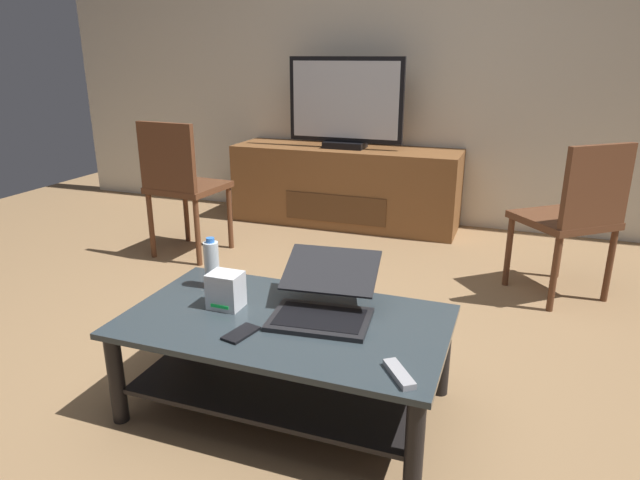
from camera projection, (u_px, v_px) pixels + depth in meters
name	position (u px, v px, depth m)	size (l,w,h in m)	color
ground_plane	(302.00, 360.00, 2.54)	(7.68, 7.68, 0.00)	olive
back_wall	(419.00, 44.00, 4.29)	(6.40, 0.12, 2.80)	beige
coffee_table	(286.00, 346.00, 2.13)	(1.21, 0.70, 0.38)	#2D383D
media_cabinet	(345.00, 186.00, 4.51)	(1.81, 0.51, 0.62)	brown
television	(345.00, 105.00, 4.28)	(0.91, 0.20, 0.69)	black
dining_chair	(575.00, 213.00, 3.03)	(0.62, 0.62, 0.89)	#59331E
side_chair	(181.00, 181.00, 3.69)	(0.47, 0.47, 0.92)	#59331E
laptop	(325.00, 299.00, 2.12)	(0.41, 0.47, 0.19)	black
router_box	(226.00, 290.00, 2.17)	(0.13, 0.11, 0.14)	silver
water_bottle_near	(212.00, 264.00, 2.35)	(0.06, 0.06, 0.22)	silver
cell_phone	(241.00, 333.00, 1.97)	(0.07, 0.14, 0.01)	black
tv_remote	(399.00, 374.00, 1.71)	(0.04, 0.16, 0.02)	#99999E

